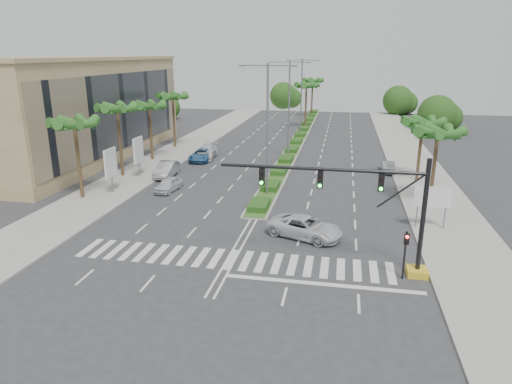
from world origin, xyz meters
TOP-DOWN VIEW (x-y plane):
  - ground at (0.00, 0.00)m, footprint 160.00×160.00m
  - footpath_right at (15.20, 20.00)m, footprint 6.00×120.00m
  - footpath_left at (-15.20, 20.00)m, footprint 6.00×120.00m
  - median at (0.00, 45.00)m, footprint 2.20×75.00m
  - median_grass at (0.00, 45.00)m, footprint 1.80×75.00m
  - building at (-26.00, 26.00)m, footprint 12.00×36.00m
  - signal_gantry at (9.27, -0.00)m, footprint 12.60×1.20m
  - pedestrian_signal at (10.60, -0.68)m, footprint 0.28×0.36m
  - direction_sign at (13.50, 7.99)m, footprint 2.70×0.11m
  - billboard_near at (-14.50, 12.00)m, footprint 0.18×2.10m
  - billboard_far at (-14.50, 18.00)m, footprint 0.18×2.10m
  - palm_left_near at (-16.50, 10.00)m, footprint 4.57×4.68m
  - palm_left_mid at (-16.50, 18.00)m, footprint 4.57×4.68m
  - palm_left_far at (-16.50, 26.00)m, footprint 4.57×4.68m
  - palm_left_end at (-16.50, 34.00)m, footprint 4.57×4.68m
  - palm_right_near at (14.50, 14.00)m, footprint 4.57×4.68m
  - palm_right_far at (14.50, 22.00)m, footprint 4.57×4.68m
  - palm_median_a at (0.00, 55.00)m, footprint 4.57×4.68m
  - palm_median_b at (0.00, 70.00)m, footprint 4.57×4.68m
  - streetlight_near at (0.00, 14.00)m, footprint 5.10×0.25m
  - streetlight_mid at (0.00, 30.00)m, footprint 5.10×0.25m
  - streetlight_far at (0.00, 46.00)m, footprint 5.10×0.25m
  - car_parked_a at (-9.63, 13.83)m, footprint 1.95×4.00m
  - car_parked_b at (-11.80, 18.90)m, footprint 2.04×4.96m
  - car_parked_c at (-10.38, 27.00)m, footprint 2.45×5.17m
  - car_parked_d at (-10.24, 28.46)m, footprint 2.72×5.74m
  - car_crossing at (4.37, 4.70)m, footprint 6.04×4.38m
  - car_right at (11.80, 25.44)m, footprint 1.40×3.93m

SIDE VIEW (x-z plane):
  - ground at x=0.00m, z-range 0.00..0.00m
  - footpath_right at x=15.20m, z-range 0.00..0.15m
  - footpath_left at x=-15.20m, z-range 0.00..0.15m
  - median at x=0.00m, z-range 0.00..0.20m
  - median_grass at x=0.00m, z-range 0.20..0.24m
  - car_right at x=11.80m, z-range 0.00..1.29m
  - car_parked_a at x=-9.63m, z-range 0.00..1.32m
  - car_parked_c at x=-10.38m, z-range 0.00..1.43m
  - car_crossing at x=4.37m, z-range 0.00..1.53m
  - car_parked_b at x=-11.80m, z-range 0.00..1.60m
  - car_parked_d at x=-10.24m, z-range 0.00..1.62m
  - pedestrian_signal at x=10.60m, z-range 0.54..3.54m
  - direction_sign at x=13.50m, z-range 0.75..4.15m
  - billboard_near at x=-14.50m, z-range 0.79..5.14m
  - billboard_far at x=-14.50m, z-range 0.79..5.14m
  - signal_gantry at x=9.27m, z-range -0.14..7.06m
  - palm_right_far at x=14.50m, z-range 2.54..9.29m
  - building at x=-26.00m, z-range 0.00..12.00m
  - palm_right_near at x=14.50m, z-range 2.68..9.73m
  - palm_left_far at x=-16.50m, z-range 2.82..10.17m
  - palm_left_near at x=-16.50m, z-range 2.91..10.46m
  - streetlight_near at x=0.00m, z-range 0.81..12.81m
  - streetlight_mid at x=0.00m, z-range 0.81..12.81m
  - streetlight_far at x=0.00m, z-range 0.81..12.81m
  - palm_left_end at x=-16.50m, z-range 3.01..10.76m
  - palm_left_mid at x=-16.50m, z-range 3.10..11.05m
  - palm_median_a at x=0.00m, z-range 3.15..11.20m
  - palm_median_b at x=0.00m, z-range 3.15..11.20m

